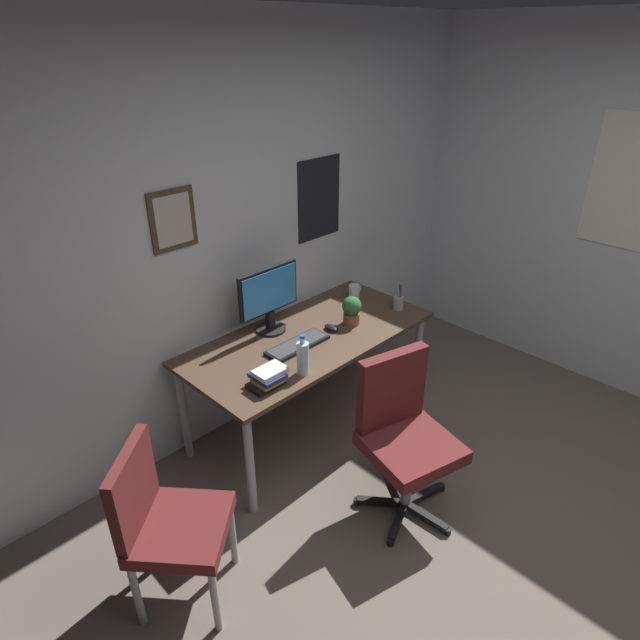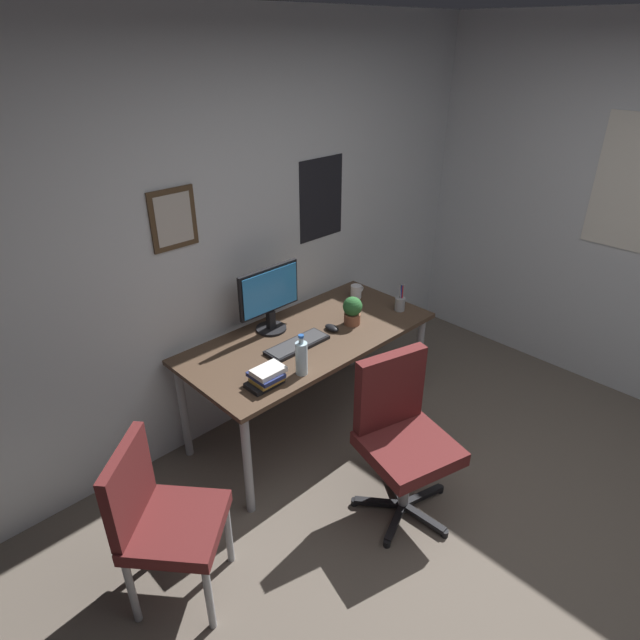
# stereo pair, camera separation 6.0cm
# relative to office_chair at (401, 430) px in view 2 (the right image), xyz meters

# --- Properties ---
(ground_plane) EXTENTS (5.28, 5.28, 0.00)m
(ground_plane) POSITION_rel_office_chair_xyz_m (-0.00, -0.82, -0.53)
(ground_plane) COLOR #60564C
(wall_back) EXTENTS (4.40, 0.10, 2.60)m
(wall_back) POSITION_rel_office_chair_xyz_m (-0.00, 1.33, 0.77)
(wall_back) COLOR silver
(wall_back) RESTS_ON ground_plane
(desk) EXTENTS (1.68, 0.78, 0.72)m
(desk) POSITION_rel_office_chair_xyz_m (0.12, 0.86, 0.13)
(desk) COLOR #4C3828
(desk) RESTS_ON ground_plane
(office_chair) EXTENTS (0.58, 0.59, 0.95)m
(office_chair) POSITION_rel_office_chair_xyz_m (0.00, 0.00, 0.00)
(office_chair) COLOR #591E1E
(office_chair) RESTS_ON ground_plane
(side_chair) EXTENTS (0.59, 0.59, 0.88)m
(side_chair) POSITION_rel_office_chair_xyz_m (-1.23, 0.41, -0.03)
(side_chair) COLOR #591E1E
(side_chair) RESTS_ON ground_plane
(monitor) EXTENTS (0.46, 0.20, 0.43)m
(monitor) POSITION_rel_office_chair_xyz_m (-0.00, 1.09, 0.43)
(monitor) COLOR black
(monitor) RESTS_ON desk
(keyboard) EXTENTS (0.43, 0.15, 0.03)m
(keyboard) POSITION_rel_office_chair_xyz_m (-0.03, 0.81, 0.21)
(keyboard) COLOR black
(keyboard) RESTS_ON desk
(computer_mouse) EXTENTS (0.06, 0.11, 0.04)m
(computer_mouse) POSITION_rel_office_chair_xyz_m (0.27, 0.81, 0.21)
(computer_mouse) COLOR black
(computer_mouse) RESTS_ON desk
(water_bottle) EXTENTS (0.07, 0.07, 0.25)m
(water_bottle) POSITION_rel_office_chair_xyz_m (-0.21, 0.57, 0.30)
(water_bottle) COLOR silver
(water_bottle) RESTS_ON desk
(coffee_mug_near) EXTENTS (0.12, 0.08, 0.10)m
(coffee_mug_near) POSITION_rel_office_chair_xyz_m (0.75, 1.03, 0.24)
(coffee_mug_near) COLOR white
(coffee_mug_near) RESTS_ON desk
(potted_plant) EXTENTS (0.13, 0.13, 0.19)m
(potted_plant) POSITION_rel_office_chair_xyz_m (0.44, 0.78, 0.30)
(potted_plant) COLOR brown
(potted_plant) RESTS_ON desk
(pen_cup) EXTENTS (0.07, 0.07, 0.20)m
(pen_cup) POSITION_rel_office_chair_xyz_m (0.82, 0.68, 0.25)
(pen_cup) COLOR #9EA0A5
(pen_cup) RESTS_ON desk
(book_stack_left) EXTENTS (0.21, 0.17, 0.10)m
(book_stack_left) POSITION_rel_office_chair_xyz_m (-0.42, 0.62, 0.25)
(book_stack_left) COLOR black
(book_stack_left) RESTS_ON desk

